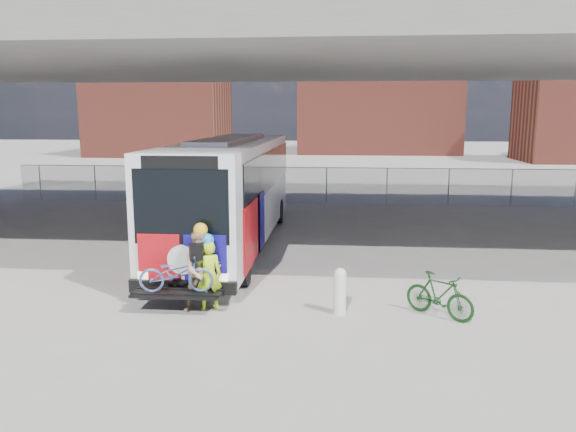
# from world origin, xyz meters

# --- Properties ---
(ground) EXTENTS (160.00, 160.00, 0.00)m
(ground) POSITION_xyz_m (0.00, 0.00, 0.00)
(ground) COLOR #9E9991
(ground) RESTS_ON ground
(bus) EXTENTS (2.67, 12.95, 3.69)m
(bus) POSITION_xyz_m (-2.00, 2.48, 2.11)
(bus) COLOR silver
(bus) RESTS_ON ground
(overpass) EXTENTS (40.00, 16.00, 7.95)m
(overpass) POSITION_xyz_m (0.00, 4.00, 6.54)
(overpass) COLOR #605E59
(overpass) RESTS_ON ground
(chainlink_fence) EXTENTS (30.00, 0.06, 30.00)m
(chainlink_fence) POSITION_xyz_m (0.00, 12.00, 1.42)
(chainlink_fence) COLOR gray
(chainlink_fence) RESTS_ON ground
(brick_buildings) EXTENTS (54.00, 22.00, 12.00)m
(brick_buildings) POSITION_xyz_m (1.23, 48.23, 5.42)
(brick_buildings) COLOR brown
(brick_buildings) RESTS_ON ground
(smokestack) EXTENTS (2.20, 2.20, 25.00)m
(smokestack) POSITION_xyz_m (14.00, 55.00, 12.50)
(smokestack) COLOR brown
(smokestack) RESTS_ON ground
(bollard) EXTENTS (0.28, 0.28, 1.06)m
(bollard) POSITION_xyz_m (1.66, -3.85, 0.57)
(bollard) COLOR white
(bollard) RESTS_ON ground
(cyclist_hivis) EXTENTS (0.69, 0.56, 1.79)m
(cyclist_hivis) POSITION_xyz_m (-1.32, -3.85, 0.86)
(cyclist_hivis) COLOR #C7F71A
(cyclist_hivis) RESTS_ON ground
(cyclist_tan) EXTENTS (1.13, 1.06, 2.03)m
(cyclist_tan) POSITION_xyz_m (-1.48, -3.85, 0.96)
(cyclist_tan) COLOR tan
(cyclist_tan) RESTS_ON ground
(bike_parked) EXTENTS (1.58, 1.40, 0.99)m
(bike_parked) POSITION_xyz_m (3.85, -3.85, 0.50)
(bike_parked) COLOR #133B15
(bike_parked) RESTS_ON ground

